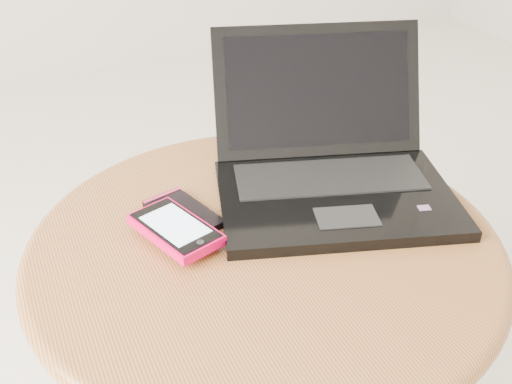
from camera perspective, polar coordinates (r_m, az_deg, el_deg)
name	(u,v)px	position (r m, az deg, el deg)	size (l,w,h in m)	color
table	(264,299)	(0.89, 0.73, -9.56)	(0.62, 0.62, 0.49)	brown
laptop	(330,165)	(0.91, 6.70, 2.39)	(0.39, 0.39, 0.20)	black
phone_black	(183,214)	(0.86, -6.53, -1.94)	(0.09, 0.12, 0.01)	black
phone_pink	(176,229)	(0.81, -7.23, -3.31)	(0.10, 0.14, 0.02)	#DE0447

